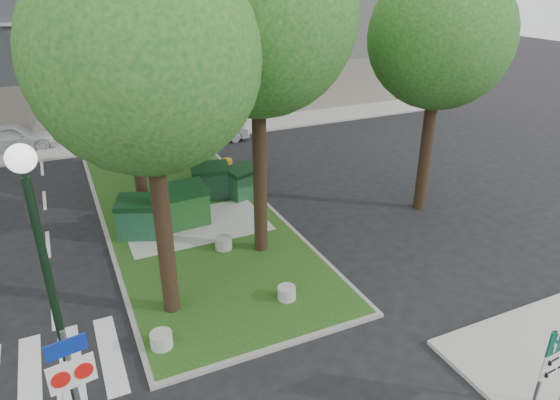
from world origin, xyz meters
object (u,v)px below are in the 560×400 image
bollard_right (287,293)px  litter_bin (228,167)px  car_white (12,137)px  traffic_sign_pole (72,375)px  tree_median_mid (123,24)px  dumpster_c (210,181)px  tree_median_near_left (146,34)px  car_silver (212,131)px  bollard_left (161,340)px  dumpster_d (243,182)px  street_lamp (46,266)px  dumpster_a (141,217)px  dumpster_b (184,205)px  tree_street_right (443,22)px  bollard_mid (223,243)px

bollard_right → litter_bin: litter_bin is taller
car_white → litter_bin: bearing=-129.3°
bollard_right → traffic_sign_pole: (-5.61, -2.58, 1.50)m
tree_median_mid → dumpster_c: (2.68, 0.19, -6.19)m
tree_median_mid → dumpster_c: size_ratio=5.95×
tree_median_near_left → litter_bin: tree_median_near_left is taller
traffic_sign_pole → car_silver: bearing=55.7°
tree_median_mid → litter_bin: (4.11, 2.19, -6.49)m
litter_bin → car_white: size_ratio=0.17×
bollard_left → bollard_right: (3.65, 0.50, -0.01)m
tree_median_near_left → traffic_sign_pole: bearing=-126.8°
dumpster_d → car_white: (-8.72, 10.72, 0.01)m
litter_bin → car_white: bearing=137.2°
street_lamp → car_white: bearing=94.6°
dumpster_d → street_lamp: size_ratio=0.27×
dumpster_a → dumpster_d: (4.43, 1.69, -0.07)m
dumpster_b → litter_bin: bearing=48.5°
dumpster_c → litter_bin: size_ratio=2.25×
tree_street_right → bollard_left: tree_street_right is taller
dumpster_a → street_lamp: street_lamp is taller
tree_median_near_left → car_white: size_ratio=2.41×
dumpster_c → litter_bin: 2.47m
dumpster_c → street_lamp: street_lamp is taller
bollard_left → street_lamp: size_ratio=0.09×
tree_street_right → dumpster_c: bearing=150.2°
bollard_mid → car_white: 15.92m
dumpster_a → car_white: 13.13m
dumpster_b → traffic_sign_pole: 9.36m
dumpster_c → bollard_mid: bearing=-90.8°
dumpster_a → dumpster_d: size_ratio=1.13×
tree_median_mid → bollard_mid: size_ratio=17.69×
dumpster_c → bollard_mid: dumpster_c is taller
dumpster_a → litter_bin: bearing=64.2°
tree_median_near_left → tree_street_right: bearing=13.4°
dumpster_b → litter_bin: dumpster_b is taller
tree_median_near_left → litter_bin: bearing=62.0°
tree_median_near_left → bollard_mid: size_ratio=18.65×
dumpster_b → bollard_mid: (0.68, -2.30, -0.53)m
car_white → dumpster_a: bearing=-157.5°
dumpster_c → dumpster_d: dumpster_c is taller
dumpster_a → traffic_sign_pole: traffic_sign_pole is taller
tree_street_right → dumpster_a: size_ratio=5.50×
dumpster_d → bollard_mid: size_ratio=2.88×
tree_median_mid → street_lamp: size_ratio=1.65×
tree_street_right → car_white: 21.61m
tree_median_mid → car_silver: (5.06, 7.43, -6.33)m
dumpster_b → street_lamp: (-4.30, -7.66, 2.96)m
tree_street_right → dumpster_a: 12.36m
bollard_right → car_white: (-7.27, 17.91, 0.44)m
tree_median_near_left → dumpster_a: size_ratio=5.75×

